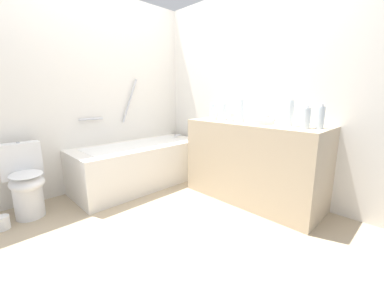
{
  "coord_description": "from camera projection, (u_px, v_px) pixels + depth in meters",
  "views": [
    {
      "loc": [
        -1.22,
        -1.66,
        1.17
      ],
      "look_at": [
        0.51,
        0.1,
        0.65
      ],
      "focal_mm": 22.47,
      "sensor_mm": 36.0,
      "label": 1
    }
  ],
  "objects": [
    {
      "name": "water_bottle_4",
      "position": [
        212.0,
        111.0,
        2.92
      ],
      "size": [
        0.07,
        0.07,
        0.19
      ],
      "color": "silver",
      "rests_on": "vanity_counter"
    },
    {
      "name": "vanity_counter",
      "position": [
        253.0,
        162.0,
        2.64
      ],
      "size": [
        0.58,
        1.46,
        0.87
      ],
      "primitive_type": "cube",
      "color": "tan",
      "rests_on": "ground_plane"
    },
    {
      "name": "toilet",
      "position": [
        26.0,
        182.0,
        2.29
      ],
      "size": [
        0.35,
        0.48,
        0.72
      ],
      "rotation": [
        0.0,
        0.0,
        -1.61
      ],
      "color": "white",
      "rests_on": "ground_plane"
    },
    {
      "name": "toilet_paper_roll",
      "position": [
        2.0,
        223.0,
        2.11
      ],
      "size": [
        0.11,
        0.11,
        0.12
      ],
      "primitive_type": "cylinder",
      "color": "white",
      "rests_on": "ground_plane"
    },
    {
      "name": "water_bottle_3",
      "position": [
        306.0,
        118.0,
        2.12
      ],
      "size": [
        0.07,
        0.07,
        0.2
      ],
      "color": "silver",
      "rests_on": "vanity_counter"
    },
    {
      "name": "wall_right_mirror",
      "position": [
        248.0,
        92.0,
        2.94
      ],
      "size": [
        0.1,
        3.0,
        2.37
      ],
      "primitive_type": "cube",
      "color": "silver",
      "rests_on": "ground_plane"
    },
    {
      "name": "water_bottle_5",
      "position": [
        320.0,
        117.0,
        2.1
      ],
      "size": [
        0.07,
        0.07,
        0.21
      ],
      "color": "silver",
      "rests_on": "vanity_counter"
    },
    {
      "name": "drinking_glass_0",
      "position": [
        231.0,
        117.0,
        2.67
      ],
      "size": [
        0.07,
        0.07,
        0.09
      ],
      "primitive_type": "cylinder",
      "color": "white",
      "rests_on": "vanity_counter"
    },
    {
      "name": "sink_faucet",
      "position": [
        268.0,
        119.0,
        2.62
      ],
      "size": [
        0.12,
        0.15,
        0.07
      ],
      "color": "silver",
      "rests_on": "vanity_counter"
    },
    {
      "name": "ground_plane",
      "position": [
        161.0,
        222.0,
        2.24
      ],
      "size": [
        3.65,
        3.65,
        0.0
      ],
      "primitive_type": "plane",
      "color": "tan"
    },
    {
      "name": "wall_back_tiled",
      "position": [
        90.0,
        92.0,
        2.93
      ],
      "size": [
        3.05,
        0.1,
        2.37
      ],
      "primitive_type": "cube",
      "color": "silver",
      "rests_on": "ground_plane"
    },
    {
      "name": "bathtub",
      "position": [
        140.0,
        163.0,
        3.11
      ],
      "size": [
        1.65,
        0.71,
        1.36
      ],
      "color": "silver",
      "rests_on": "ground_plane"
    },
    {
      "name": "water_bottle_1",
      "position": [
        290.0,
        113.0,
        2.26
      ],
      "size": [
        0.06,
        0.06,
        0.26
      ],
      "color": "silver",
      "rests_on": "vanity_counter"
    },
    {
      "name": "water_bottle_0",
      "position": [
        224.0,
        112.0,
        2.77
      ],
      "size": [
        0.07,
        0.07,
        0.2
      ],
      "color": "silver",
      "rests_on": "vanity_counter"
    },
    {
      "name": "water_bottle_2",
      "position": [
        242.0,
        111.0,
        2.61
      ],
      "size": [
        0.06,
        0.06,
        0.25
      ],
      "color": "silver",
      "rests_on": "vanity_counter"
    },
    {
      "name": "drinking_glass_1",
      "position": [
        214.0,
        116.0,
        2.84
      ],
      "size": [
        0.07,
        0.07,
        0.09
      ],
      "primitive_type": "cylinder",
      "color": "white",
      "rests_on": "vanity_counter"
    },
    {
      "name": "sink_basin",
      "position": [
        259.0,
        121.0,
        2.5
      ],
      "size": [
        0.29,
        0.29,
        0.05
      ],
      "primitive_type": "cylinder",
      "color": "white",
      "rests_on": "vanity_counter"
    }
  ]
}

